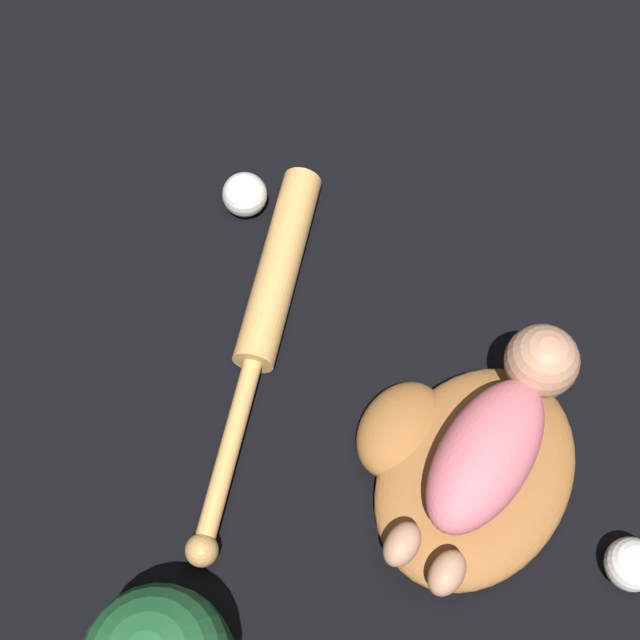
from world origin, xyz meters
TOP-DOWN VIEW (x-y plane):
  - ground_plane at (0.00, 0.00)m, footprint 6.00×6.00m
  - baseball_glove at (-0.05, -0.02)m, footprint 0.39×0.35m
  - baby_figure at (-0.02, -0.03)m, footprint 0.36×0.21m
  - baseball_bat at (-0.13, 0.33)m, footprint 0.46×0.44m
  - baseball at (-0.06, 0.50)m, footprint 0.07×0.07m
  - baseball_spare at (0.04, -0.24)m, footprint 0.07×0.07m

SIDE VIEW (x-z plane):
  - ground_plane at x=0.00m, z-range 0.00..0.00m
  - baseball_bat at x=-0.13m, z-range 0.00..0.06m
  - baseball_spare at x=0.04m, z-range 0.00..0.07m
  - baseball at x=-0.06m, z-range 0.00..0.07m
  - baseball_glove at x=-0.05m, z-range 0.00..0.07m
  - baby_figure at x=-0.02m, z-range 0.07..0.16m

